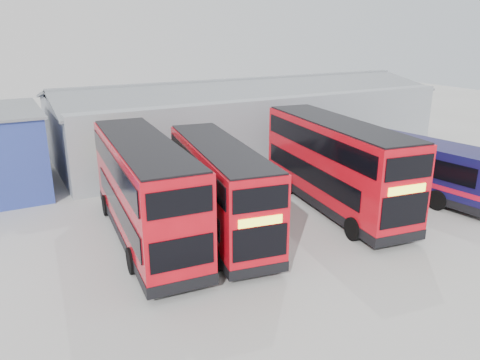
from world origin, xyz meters
The scene contains 6 objects.
ground_plane centered at (0.00, 0.00, 0.00)m, with size 120.00×120.00×0.00m, color #9B9B96.
maintenance_shed centered at (8.00, 20.00, 2.60)m, with size 30.50×12.00×5.89m.
double_decker_left centered at (-4.73, 6.69, 2.45)m, with size 3.68×11.82×4.92m.
double_decker_centre centered at (-1.23, 5.85, 2.25)m, with size 4.16×10.91×4.51m.
double_decker_right centered at (5.87, 5.82, 2.48)m, with size 4.32×12.02×4.98m.
single_decker_blue centered at (11.68, 6.39, 1.66)m, with size 4.55×12.59×3.35m.
Camera 1 is at (-10.59, -13.62, 9.86)m, focal length 35.00 mm.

